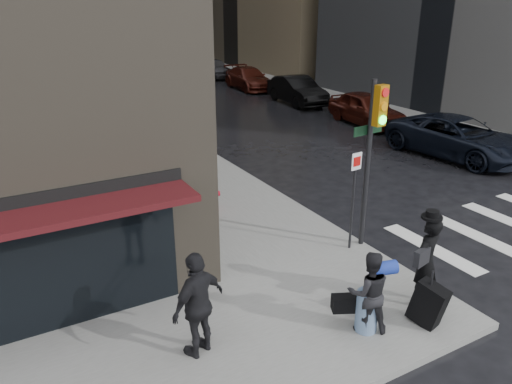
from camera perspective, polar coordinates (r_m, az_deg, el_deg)
ground at (r=10.78m, az=10.71°, el=-12.80°), size 140.00×140.00×0.00m
sidewalk_left at (r=34.68m, az=-19.48°, el=10.43°), size 4.00×50.00×0.15m
sidewalk_right at (r=39.34m, az=0.55°, el=12.80°), size 3.00×50.00×0.15m
man_overcoat at (r=10.42m, az=18.87°, el=-8.31°), size 1.08×1.26×2.10m
man_jeans at (r=9.52m, az=12.69°, el=-11.09°), size 1.11×0.98×1.63m
man_greycoat at (r=8.73m, az=-6.61°, el=-12.62°), size 1.24×0.88×1.96m
traffic_light at (r=11.98m, az=13.05°, el=5.47°), size 1.03×0.51×4.13m
fire_hydrant at (r=14.66m, az=-5.04°, el=-0.58°), size 0.47×0.36×0.83m
parked_car_0 at (r=21.43m, az=22.08°, el=5.82°), size 3.21×5.96×1.59m
parked_car_1 at (r=25.73m, az=12.49°, el=9.30°), size 2.27×4.84×1.60m
parked_car_2 at (r=30.26m, az=4.72°, el=11.51°), size 2.11×5.01×1.61m
parked_car_3 at (r=35.28m, az=-0.84°, el=12.87°), size 2.41×5.15×1.45m
parked_car_4 at (r=40.63m, az=-4.76°, el=13.94°), size 1.82×4.33×1.46m
parked_car_5 at (r=46.10m, az=-7.89°, el=14.76°), size 1.99×4.78×1.54m
parked_car_6 at (r=51.54m, az=-10.80°, el=15.33°), size 2.85×5.92×1.63m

